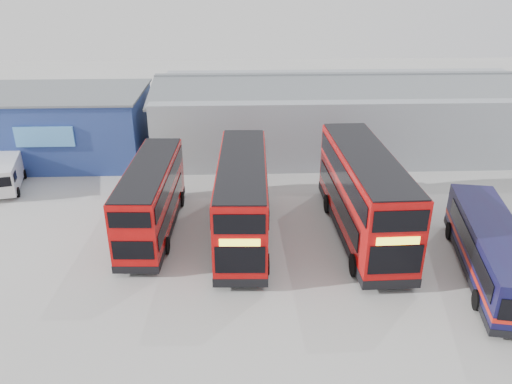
% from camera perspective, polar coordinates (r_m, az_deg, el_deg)
% --- Properties ---
extents(ground_plane, '(120.00, 120.00, 0.00)m').
position_cam_1_polar(ground_plane, '(23.29, 0.48, -11.39)').
color(ground_plane, '#9B9B96').
rests_on(ground_plane, ground).
extents(office_block, '(12.30, 8.32, 5.12)m').
position_cam_1_polar(office_block, '(40.59, -21.06, 7.18)').
color(office_block, navy).
rests_on(office_block, ground).
extents(maintenance_shed, '(30.50, 12.00, 5.89)m').
position_cam_1_polar(maintenance_shed, '(41.30, 10.49, 8.76)').
color(maintenance_shed, gray).
rests_on(maintenance_shed, ground).
extents(double_decker_left, '(2.67, 9.40, 3.94)m').
position_cam_1_polar(double_decker_left, '(27.78, -11.84, -0.87)').
color(double_decker_left, '#B50A0A').
rests_on(double_decker_left, ground).
extents(double_decker_centre, '(2.95, 10.61, 4.45)m').
position_cam_1_polar(double_decker_centre, '(26.59, -1.57, -0.91)').
color(double_decker_centre, '#B50A0A').
rests_on(double_decker_centre, ground).
extents(double_decker_right, '(3.07, 11.26, 4.73)m').
position_cam_1_polar(double_decker_right, '(27.29, 12.20, -0.47)').
color(double_decker_right, '#B50A0A').
rests_on(double_decker_right, ground).
extents(single_decker_blue, '(4.09, 10.02, 2.65)m').
position_cam_1_polar(single_decker_blue, '(26.13, 25.23, -6.23)').
color(single_decker_blue, '#0D1039').
rests_on(single_decker_blue, ground).
extents(panel_van, '(2.80, 4.83, 1.99)m').
position_cam_1_polar(panel_van, '(36.72, -26.83, 1.90)').
color(panel_van, silver).
rests_on(panel_van, ground).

